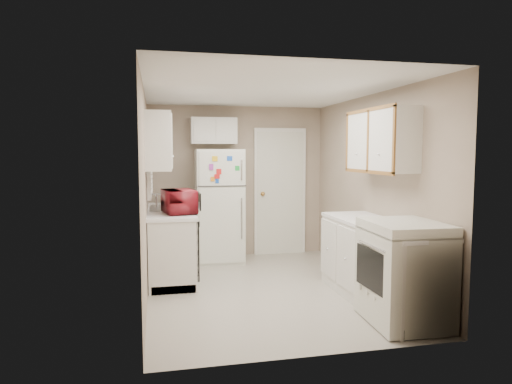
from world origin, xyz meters
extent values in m
plane|color=#BAB2A3|center=(0.00, 0.00, 0.00)|extent=(3.80, 3.80, 0.00)
plane|color=white|center=(0.00, 0.00, 2.40)|extent=(3.80, 3.80, 0.00)
plane|color=gray|center=(-1.40, 0.00, 1.20)|extent=(3.80, 3.80, 0.00)
plane|color=gray|center=(1.40, 0.00, 1.20)|extent=(3.80, 3.80, 0.00)
plane|color=gray|center=(0.00, 1.90, 1.20)|extent=(2.80, 2.80, 0.00)
plane|color=gray|center=(0.00, -1.90, 1.20)|extent=(2.80, 2.80, 0.00)
cube|color=silver|center=(-1.10, 0.90, 0.45)|extent=(0.60, 1.80, 0.90)
cube|color=black|center=(-0.81, 0.30, 0.49)|extent=(0.03, 0.58, 0.72)
cube|color=gray|center=(-1.10, 1.05, 0.86)|extent=(0.54, 0.74, 0.16)
imported|color=maroon|center=(-1.00, 0.48, 1.05)|extent=(0.58, 0.40, 0.36)
imported|color=white|center=(-1.15, 1.63, 1.00)|extent=(0.10, 0.11, 0.20)
cube|color=silver|center=(-1.36, 1.05, 1.60)|extent=(0.10, 0.98, 1.08)
cube|color=silver|center=(-1.25, 0.22, 1.80)|extent=(0.30, 0.45, 0.70)
cube|color=silver|center=(-0.35, 1.56, 0.86)|extent=(0.72, 0.70, 1.72)
cube|color=silver|center=(-0.40, 1.75, 2.00)|extent=(0.70, 0.30, 0.40)
cube|color=silver|center=(0.70, 1.86, 1.02)|extent=(0.86, 0.06, 2.08)
cube|color=silver|center=(1.10, -0.80, 0.45)|extent=(0.60, 2.00, 0.90)
cube|color=silver|center=(1.06, -1.38, 0.51)|extent=(0.71, 0.86, 1.01)
cube|color=silver|center=(1.25, -0.50, 1.80)|extent=(0.30, 1.20, 0.70)
camera|label=1|loc=(-1.28, -5.32, 1.67)|focal=32.00mm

